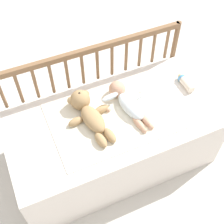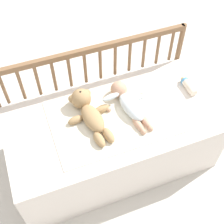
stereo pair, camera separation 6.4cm
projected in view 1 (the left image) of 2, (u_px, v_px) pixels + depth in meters
The scene contains 7 objects.
ground_plane at pixel (112, 156), 2.30m from camera, with size 12.00×12.00×0.00m, color silver.
crib_mattress at pixel (112, 139), 2.11m from camera, with size 1.33×0.67×0.46m.
crib_rail at pixel (90, 72), 2.07m from camera, with size 1.33×0.04×0.75m.
blanket at pixel (113, 116), 1.94m from camera, with size 0.78×0.54×0.01m.
teddy_bear at pixel (88, 112), 1.90m from camera, with size 0.29×0.43×0.13m.
baby at pixel (127, 102), 1.96m from camera, with size 0.30×0.41×0.11m.
baby_bottle at pixel (185, 82), 2.09m from camera, with size 0.05×0.16×0.05m.
Camera 1 is at (-0.48, -1.07, 2.00)m, focal length 50.00 mm.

